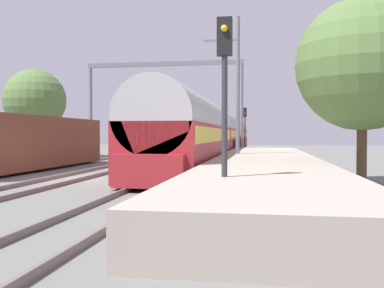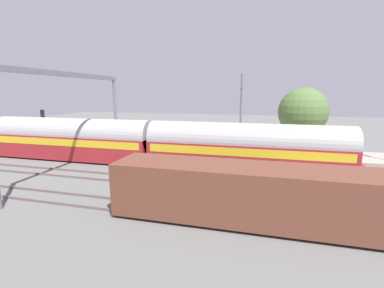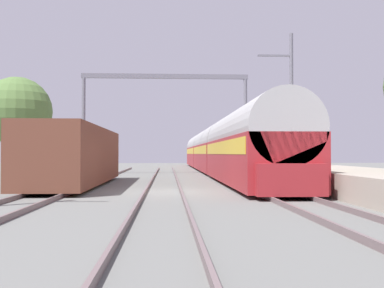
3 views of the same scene
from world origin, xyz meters
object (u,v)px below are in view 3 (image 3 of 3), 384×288
object	(u,v)px
freight_car	(76,156)
passenger_train	(216,149)
person_crossing	(243,161)
catenary_gantry	(165,102)
railway_signal_far	(230,140)

from	to	relation	value
freight_car	passenger_train	bearing A→B (deg)	62.47
passenger_train	person_crossing	world-z (taller)	passenger_train
freight_car	catenary_gantry	distance (m)	14.44
person_crossing	railway_signal_far	world-z (taller)	railway_signal_far
person_crossing	railway_signal_far	size ratio (longest dim) A/B	0.38
person_crossing	railway_signal_far	xyz separation A→B (m)	(0.41, 10.22, 1.92)
freight_car	railway_signal_far	distance (m)	24.26
railway_signal_far	catenary_gantry	bearing A→B (deg)	-125.88
passenger_train	catenary_gantry	xyz separation A→B (m)	(-4.34, -3.55, 3.70)
person_crossing	freight_car	bearing A→B (deg)	-101.53
person_crossing	railway_signal_far	bearing A→B (deg)	117.64
freight_car	railway_signal_far	xyz separation A→B (m)	(10.61, 21.77, 1.48)
passenger_train	catenary_gantry	size ratio (longest dim) A/B	3.76
passenger_train	railway_signal_far	bearing A→B (deg)	69.41
freight_car	railway_signal_far	world-z (taller)	railway_signal_far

